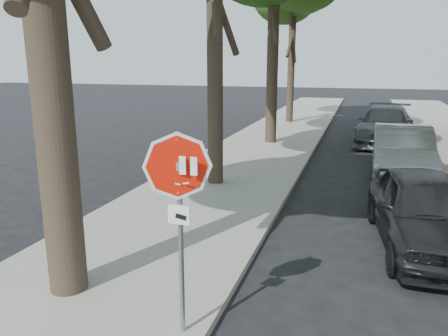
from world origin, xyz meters
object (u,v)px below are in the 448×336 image
object	(u,v)px
stop_sign	(179,196)
car_c	(385,125)
car_b	(402,152)
car_a	(424,210)

from	to	relation	value
stop_sign	car_c	xyz separation A→B (m)	(3.06, 15.85, -1.14)
stop_sign	car_c	size ratio (longest dim) A/B	0.47
car_b	car_a	bearing A→B (deg)	-89.23
car_c	car_a	bearing A→B (deg)	-82.52
car_a	car_b	distance (m)	5.52
stop_sign	car_b	bearing A→B (deg)	71.17
car_b	car_c	distance (m)	6.18
car_a	car_c	world-z (taller)	car_c
car_a	car_c	size ratio (longest dim) A/B	0.78
car_c	car_b	bearing A→B (deg)	-81.46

